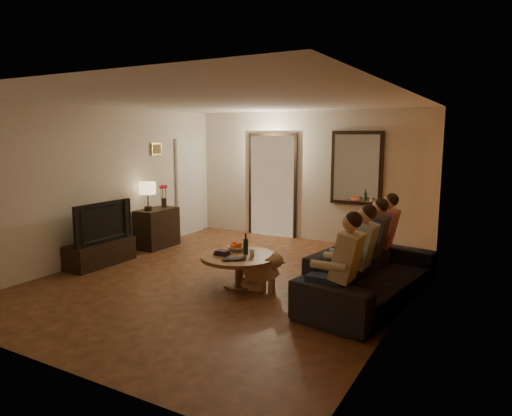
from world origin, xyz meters
The scene contains 33 objects.
floor centered at (0.00, 0.00, 0.00)m, with size 5.00×6.00×0.01m, color #3B2410.
ceiling centered at (0.00, 0.00, 2.60)m, with size 5.00×6.00×0.01m, color white.
back_wall centered at (0.00, 3.00, 1.30)m, with size 5.00×0.02×2.60m, color beige.
front_wall centered at (0.00, -3.00, 1.30)m, with size 5.00×0.02×2.60m, color beige.
left_wall centered at (-2.50, 0.00, 1.30)m, with size 0.02×6.00×2.60m, color beige.
right_wall centered at (2.50, 0.00, 1.30)m, with size 0.02×6.00×2.60m, color beige.
orange_accent centered at (2.49, 0.00, 1.30)m, with size 0.01×6.00×2.60m, color #C75322.
kitchen_doorway centered at (-0.80, 2.98, 1.05)m, with size 1.00×0.06×2.10m, color #FFE0A5.
door_trim centered at (-0.80, 2.97, 1.05)m, with size 1.12×0.04×2.22m, color black.
fridge_glimpse centered at (-0.55, 2.98, 0.90)m, with size 0.45×0.03×1.70m, color silver.
mirror_frame centered at (1.00, 2.96, 1.50)m, with size 1.00×0.05×1.40m, color black.
mirror_glass centered at (1.00, 2.93, 1.50)m, with size 0.86×0.02×1.26m, color white.
white_door centered at (-2.46, 2.30, 1.02)m, with size 0.06×0.85×2.04m, color white.
framed_art centered at (-2.47, 1.30, 1.85)m, with size 0.03×0.28×0.24m, color #B28C33.
art_canvas centered at (-2.46, 1.30, 1.85)m, with size 0.01×0.22×0.18m, color brown.
dresser centered at (-2.25, 1.00, 0.37)m, with size 0.45×0.83×0.73m, color black.
table_lamp centered at (-2.25, 0.78, 1.00)m, with size 0.30×0.30×0.54m, color beige, non-canonical shape.
flower_vase centered at (-2.25, 1.22, 0.95)m, with size 0.14×0.14×0.44m, color red, non-canonical shape.
tv_stand centered at (-2.25, -0.40, 0.20)m, with size 0.45×1.17×0.39m, color black.
tv centered at (-2.25, -0.40, 0.72)m, with size 0.15×1.15×0.66m, color black.
sofa centered at (2.09, 0.12, 0.35)m, with size 0.95×2.42×0.71m, color black.
person_a centered at (1.99, -0.78, 0.60)m, with size 0.60×0.40×1.20m, color tan, non-canonical shape.
person_b centered at (1.99, -0.18, 0.60)m, with size 0.60×0.40×1.20m, color tan, non-canonical shape.
person_c centered at (1.99, 0.42, 0.60)m, with size 0.60×0.40×1.20m, color tan, non-canonical shape.
person_d centered at (1.99, 1.02, 0.60)m, with size 0.60×0.40×1.20m, color tan, non-canonical shape.
dog centered at (0.65, -0.19, 0.28)m, with size 0.56×0.24×0.56m, color #AE7250, non-canonical shape.
coffee_table centered at (0.31, -0.21, 0.23)m, with size 1.08×1.08×0.45m, color brown.
bowl centered at (0.13, 0.01, 0.48)m, with size 0.26×0.26×0.06m, color white.
oranges centered at (0.13, 0.01, 0.55)m, with size 0.20×0.20×0.08m, color #FF5415, non-canonical shape.
wine_bottle centered at (0.36, -0.11, 0.60)m, with size 0.07×0.07×0.31m, color black, non-canonical shape.
wine_glass centered at (0.49, -0.16, 0.50)m, with size 0.06×0.06×0.10m, color silver.
book_stack centered at (0.09, -0.31, 0.48)m, with size 0.20×0.15×0.07m, color black, non-canonical shape.
laptop centered at (0.41, -0.49, 0.46)m, with size 0.33×0.21×0.03m, color black.
Camera 1 is at (3.55, -5.51, 2.11)m, focal length 32.00 mm.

